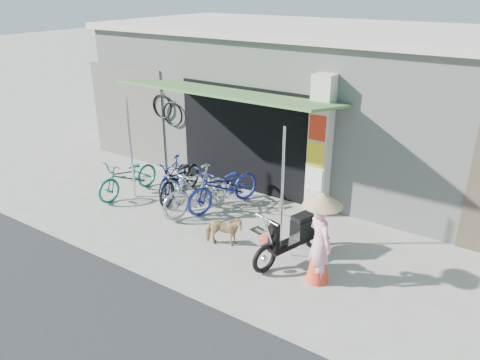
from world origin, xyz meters
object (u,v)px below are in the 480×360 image
Objects in this scene: bike_teal at (128,177)px; street_dog at (224,231)px; bike_silver at (197,190)px; bike_blue at (173,176)px; bike_navy at (224,187)px; nun at (320,238)px; bike_black at (180,178)px; moped at (293,236)px.

bike_teal is 2.34× the size of street_dog.
bike_silver is (1.91, 0.17, 0.08)m from bike_teal.
bike_blue is 0.76× the size of bike_navy.
nun is at bearing -32.24° from bike_blue.
bike_black reaches higher than street_dog.
street_dog is (2.12, -1.25, -0.15)m from bike_black.
street_dog is 2.04m from nun.
bike_silver is at bearing -38.52° from bike_blue.
bike_blue is 0.82× the size of moped.
bike_black is 0.92× the size of bike_navy.
bike_silver reaches higher than bike_teal.
bike_silver is (0.82, -0.42, 0.07)m from bike_black.
bike_blue is at bearing 41.27° from bike_teal.
bike_navy reaches higher than street_dog.
bike_navy is (2.26, 0.69, 0.05)m from bike_teal.
bike_navy is at bearing 8.34° from street_dog.
nun is (4.38, -1.34, 0.38)m from bike_blue.
nun is (0.67, -0.38, 0.35)m from moped.
bike_blue is 1.98× the size of street_dog.
moped is at bearing -102.66° from street_dog.
nun is (1.98, -0.04, 0.50)m from street_dog.
bike_blue is 0.83× the size of bike_silver.
bike_black is 2.39× the size of street_dog.
bike_teal is at bearing -161.38° from bike_silver.
bike_silver is 0.63m from bike_navy.
nun is at bearing -118.28° from street_dog.
bike_blue is at bearing -161.77° from bike_navy.
bike_blue is (0.81, 0.64, -0.01)m from bike_teal.
moped is at bearing -7.85° from bike_navy.
bike_navy is at bearing 19.83° from bike_teal.
bike_teal is at bearing -167.43° from moped.
bike_black is 0.99× the size of moped.
bike_navy reaches higher than bike_blue.
bike_silver is 2.65m from moped.
moped is at bearing 3.41° from nun.
street_dog is (1.30, -0.82, -0.22)m from bike_silver.
bike_silver is at bearing 17.87° from nun.
bike_teal is 0.90× the size of bike_navy.
bike_navy is 3.26m from nun.
nun reaches higher than bike_navy.
nun reaches higher than bike_teal.
nun is at bearing -1.24° from bike_silver.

